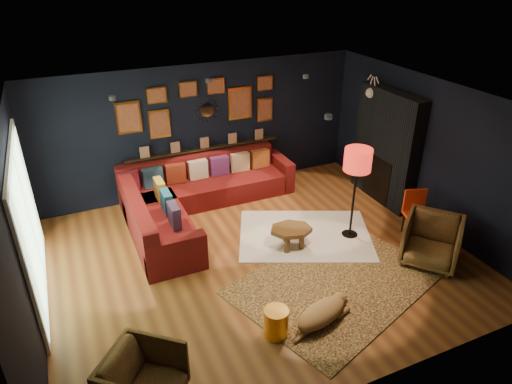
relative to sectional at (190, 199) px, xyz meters
name	(u,v)px	position (x,y,z in m)	size (l,w,h in m)	color
floor	(259,258)	(0.61, -1.81, -0.32)	(6.50, 6.50, 0.00)	brown
room_walls	(260,169)	(0.61, -1.81, 1.27)	(6.50, 6.50, 6.50)	black
sectional	(190,199)	(0.00, 0.00, 0.00)	(3.41, 2.69, 0.86)	maroon
ledge	(205,149)	(0.61, 0.87, 0.60)	(3.20, 0.12, 0.04)	black
gallery_wall	(201,105)	(0.60, 0.91, 1.48)	(3.15, 0.04, 1.02)	gold
sunburst_mirror	(207,110)	(0.71, 0.91, 1.38)	(0.47, 0.16, 0.47)	silver
fireplace	(386,151)	(3.71, -0.91, 0.70)	(0.31, 1.60, 2.20)	black
deer_head	(378,92)	(3.75, -0.41, 1.73)	(0.50, 0.28, 0.45)	white
sliding_door	(29,225)	(-2.60, -1.21, 0.78)	(0.06, 2.80, 2.20)	white
ceiling_spots	(238,91)	(0.61, -1.01, 2.24)	(3.30, 2.50, 0.06)	black
shag_rug	(305,235)	(1.61, -1.54, -0.31)	(2.27, 1.65, 0.03)	white
leopard_rug	(336,282)	(1.41, -2.85, -0.31)	(2.95, 2.10, 0.02)	tan
coffee_table	(291,232)	(1.22, -1.76, 0.00)	(0.84, 0.72, 0.36)	brown
pouf	(171,247)	(-0.69, -1.23, -0.12)	(0.54, 0.54, 0.35)	maroon
armchair_left	(143,379)	(-1.65, -3.78, 0.06)	(0.75, 0.70, 0.77)	#B1803D
armchair_right	(432,239)	(3.06, -2.99, 0.11)	(0.83, 0.78, 0.86)	#B1803D
gold_stool	(276,322)	(0.11, -3.43, -0.12)	(0.32, 0.32, 0.40)	gold
orange_chair	(416,210)	(3.39, -2.24, 0.16)	(0.49, 0.49, 0.83)	black
floor_lamp	(357,164)	(2.34, -1.86, 1.07)	(0.45, 0.45, 1.65)	black
dog	(322,311)	(0.77, -3.48, -0.12)	(1.16, 0.57, 0.37)	#AD874D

